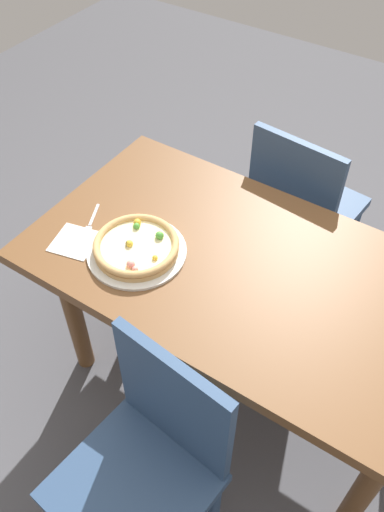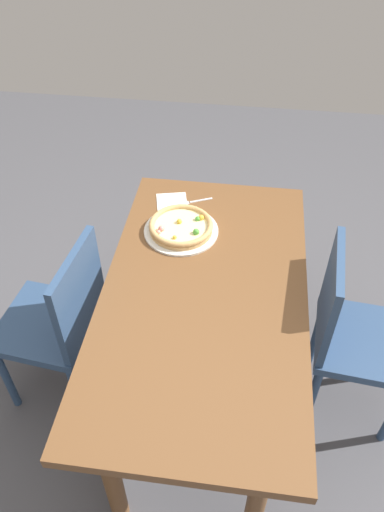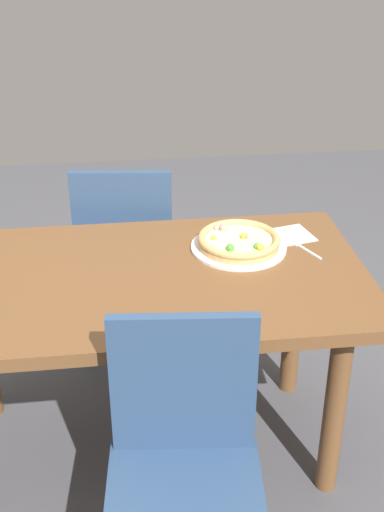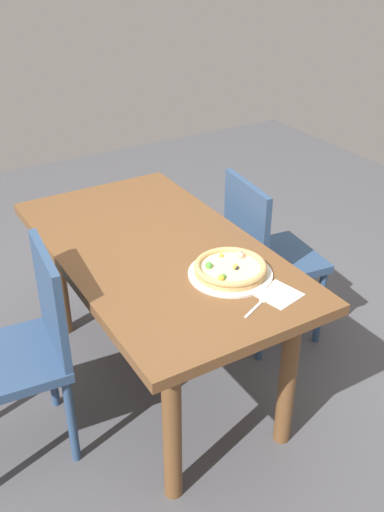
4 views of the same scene
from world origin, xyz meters
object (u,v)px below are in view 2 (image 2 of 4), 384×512
at_px(plate, 181,231).
at_px(chair_near, 350,332).
at_px(dining_table, 204,308).
at_px(napkin, 172,202).
at_px(chair_far, 60,320).
at_px(fork, 193,202).
at_px(pizza, 181,226).

bearing_deg(plate, chair_near, -109.94).
bearing_deg(plate, dining_table, -157.29).
height_order(dining_table, napkin, napkin).
distance_m(chair_far, fork, 0.80).
xyz_separation_m(chair_far, fork, (0.59, -0.49, 0.24)).
relative_size(dining_table, pizza, 5.17).
bearing_deg(pizza, fork, -5.69).
height_order(pizza, fork, pizza).
bearing_deg(napkin, dining_table, -158.24).
bearing_deg(chair_near, napkin, -114.44).
bearing_deg(fork, chair_near, 121.69).
xyz_separation_m(plate, pizza, (-0.00, -0.00, 0.03)).
distance_m(dining_table, napkin, 0.59).
relative_size(dining_table, plate, 4.43).
bearing_deg(pizza, dining_table, -157.31).
relative_size(pizza, fork, 1.78).
bearing_deg(plate, pizza, -133.65).
relative_size(chair_near, chair_far, 1.00).
relative_size(plate, pizza, 1.17).
bearing_deg(chair_far, dining_table, -80.21).
xyz_separation_m(dining_table, pizza, (0.34, 0.14, 0.13)).
height_order(chair_near, plate, chair_near).
distance_m(chair_far, pizza, 0.65).
bearing_deg(plate, chair_far, 128.47).
relative_size(chair_near, fork, 5.64).
height_order(dining_table, fork, fork).
bearing_deg(fork, chair_far, 25.70).
distance_m(dining_table, plate, 0.38).
bearing_deg(plate, napkin, 20.15).
bearing_deg(napkin, fork, -81.89).
xyz_separation_m(chair_near, pizza, (0.27, 0.75, 0.26)).
bearing_deg(napkin, chair_near, -119.92).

